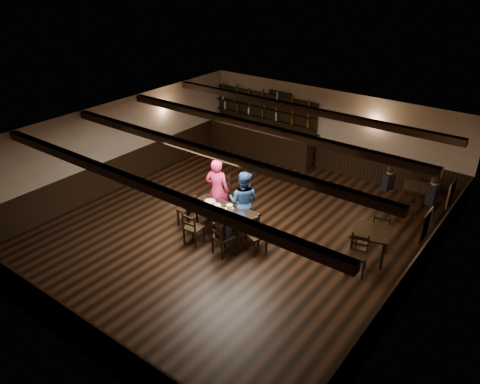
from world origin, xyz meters
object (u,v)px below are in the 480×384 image
Objects in this scene: man_blue at (244,201)px; dining_table at (222,212)px; cake at (210,203)px; chair_near_right at (220,235)px; chair_near_left at (192,226)px; bar_counter at (261,136)px; woman_pink at (217,190)px.

dining_table is at bearing 49.49° from man_blue.
cake is (-0.43, 0.05, 0.11)m from dining_table.
chair_near_right is 1.34m from man_blue.
chair_near_left is (-0.34, -0.77, -0.16)m from dining_table.
chair_near_right is (0.51, -0.70, -0.13)m from dining_table.
bar_counter is (-2.53, 4.46, -0.10)m from man_blue.
chair_near_right is at bearing -64.04° from bar_counter.
man_blue is 4.81× the size of cake.
chair_near_right is 6.40m from bar_counter.
chair_near_right reaches higher than cake.
chair_near_right is at bearing 111.25° from woman_pink.
cake is (-0.68, -0.53, -0.03)m from man_blue.
woman_pink is at bearing 109.51° from cake.
man_blue is 5.13m from bar_counter.
dining_table is at bearing -65.64° from bar_counter.
woman_pink reaches higher than dining_table.
chair_near_left is 0.55× the size of man_blue.
chair_near_right is 0.53× the size of woman_pink.
man_blue is (0.25, 0.59, 0.14)m from dining_table.
bar_counter reaches higher than man_blue.
chair_near_left reaches higher than dining_table.
bar_counter is at bearing 108.49° from chair_near_left.
woman_pink is (-0.27, 1.34, 0.36)m from chair_near_left.
woman_pink is at bearing -16.42° from man_blue.
bar_counter reaches higher than woman_pink.
chair_near_left is 0.21× the size of bar_counter.
chair_near_left is at bearing -83.66° from cake.
woman_pink is at bearing 137.24° from dining_table.
man_blue is at bearing 101.61° from chair_near_right.
woman_pink is at bearing 131.65° from chair_near_right.
dining_table is 0.87m from chair_near_right.
man_blue reaches higher than dining_table.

